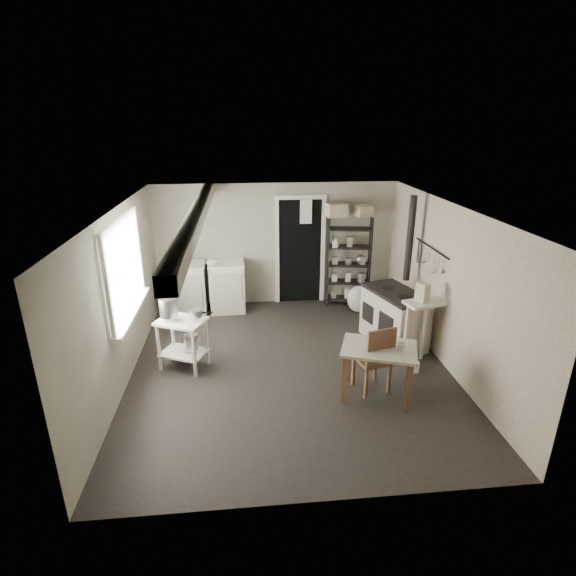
{
  "coord_description": "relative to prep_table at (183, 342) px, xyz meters",
  "views": [
    {
      "loc": [
        -0.61,
        -5.69,
        3.37
      ],
      "look_at": [
        0.0,
        0.3,
        1.1
      ],
      "focal_mm": 28.0,
      "sensor_mm": 36.0,
      "label": 1
    }
  ],
  "objects": [
    {
      "name": "shelf_jar",
      "position": [
        2.59,
        2.06,
        0.97
      ],
      "size": [
        0.12,
        0.12,
        0.2
      ],
      "primitive_type": "imported",
      "rotation": [
        0.0,
        0.0,
        -0.38
      ],
      "color": "white",
      "rests_on": "shelf_rack"
    },
    {
      "name": "table_cup",
      "position": [
        2.8,
        -1.06,
        0.41
      ],
      "size": [
        0.12,
        0.12,
        0.09
      ],
      "primitive_type": "imported",
      "rotation": [
        0.0,
        0.0,
        0.29
      ],
      "color": "white",
      "rests_on": "work_table"
    },
    {
      "name": "wall_front",
      "position": [
        1.52,
        -2.63,
        0.75
      ],
      "size": [
        4.5,
        0.02,
        2.3
      ],
      "primitive_type": "cube",
      "color": "#A29E8B",
      "rests_on": "ground"
    },
    {
      "name": "chair",
      "position": [
        2.52,
        -0.84,
        0.08
      ],
      "size": [
        0.49,
        0.51,
        0.97
      ],
      "primitive_type": null,
      "rotation": [
        0.0,
        0.0,
        0.26
      ],
      "color": "brown",
      "rests_on": "ground"
    },
    {
      "name": "saucepan",
      "position": [
        0.21,
        -0.01,
        0.45
      ],
      "size": [
        0.21,
        0.21,
        0.1
      ],
      "primitive_type": "cylinder",
      "rotation": [
        0.0,
        0.0,
        0.18
      ],
      "color": "#B2B2B5",
      "rests_on": "prep_table"
    },
    {
      "name": "counter_cup",
      "position": [
        -0.13,
        1.89,
        0.57
      ],
      "size": [
        0.12,
        0.12,
        0.09
      ],
      "primitive_type": "imported",
      "rotation": [
        0.0,
        0.0,
        0.02
      ],
      "color": "white",
      "rests_on": "base_cabinets"
    },
    {
      "name": "wall_back",
      "position": [
        1.52,
        2.37,
        0.75
      ],
      "size": [
        4.5,
        0.02,
        2.3
      ],
      "primitive_type": "cube",
      "color": "#A29E8B",
      "rests_on": "ground"
    },
    {
      "name": "wall_left",
      "position": [
        -0.73,
        -0.13,
        0.75
      ],
      "size": [
        0.02,
        5.0,
        2.3
      ],
      "primitive_type": "cube",
      "color": "#A29E8B",
      "rests_on": "ground"
    },
    {
      "name": "stove",
      "position": [
        3.24,
        0.45,
        0.04
      ],
      "size": [
        0.91,
        1.23,
        0.87
      ],
      "primitive_type": null,
      "rotation": [
        0.0,
        0.0,
        0.3
      ],
      "color": "beige",
      "rests_on": "ground"
    },
    {
      "name": "stovepipe",
      "position": [
        3.54,
        0.88,
        1.19
      ],
      "size": [
        0.14,
        0.14,
        1.37
      ],
      "primitive_type": null,
      "rotation": [
        0.0,
        0.0,
        0.36
      ],
      "color": "black",
      "rests_on": "stove"
    },
    {
      "name": "oats_box",
      "position": [
        3.4,
        -0.13,
        0.61
      ],
      "size": [
        0.17,
        0.22,
        0.28
      ],
      "primitive_type": "cube",
      "rotation": [
        0.0,
        0.0,
        0.36
      ],
      "color": "beige",
      "rests_on": "side_ledge"
    },
    {
      "name": "ceiling",
      "position": [
        1.52,
        -0.13,
        1.9
      ],
      "size": [
        5.0,
        5.0,
        0.0
      ],
      "primitive_type": "plane",
      "rotation": [
        3.14,
        0.0,
        0.0
      ],
      "color": "silver",
      "rests_on": "wall_back"
    },
    {
      "name": "bucket",
      "position": [
        0.11,
        0.03,
        -0.02
      ],
      "size": [
        0.24,
        0.24,
        0.22
      ],
      "primitive_type": "cylinder",
      "rotation": [
        0.0,
        0.0,
        -0.23
      ],
      "color": "#B2B2B5",
      "rests_on": "prep_table"
    },
    {
      "name": "floor",
      "position": [
        1.52,
        -0.13,
        -0.4
      ],
      "size": [
        5.0,
        5.0,
        0.0
      ],
      "primitive_type": "plane",
      "color": "black",
      "rests_on": "ground"
    },
    {
      "name": "work_table",
      "position": [
        2.55,
        -0.98,
        -0.02
      ],
      "size": [
        1.08,
        0.91,
        0.7
      ],
      "primitive_type": null,
      "rotation": [
        0.0,
        0.0,
        -0.34
      ],
      "color": "beige",
      "rests_on": "ground"
    },
    {
      "name": "wall_right",
      "position": [
        3.77,
        -0.13,
        0.75
      ],
      "size": [
        0.02,
        5.0,
        2.3
      ],
      "primitive_type": "cube",
      "color": "#A29E8B",
      "rests_on": "ground"
    },
    {
      "name": "floor_crock",
      "position": [
        3.27,
        -0.46,
        -0.33
      ],
      "size": [
        0.15,
        0.15,
        0.15
      ],
      "primitive_type": "cylinder",
      "rotation": [
        0.0,
        0.0,
        0.26
      ],
      "color": "white",
      "rests_on": "ground"
    },
    {
      "name": "doorway",
      "position": [
        1.97,
        2.34,
        0.6
      ],
      "size": [
        0.96,
        0.1,
        2.08
      ],
      "primitive_type": null,
      "color": "white",
      "rests_on": "ground"
    },
    {
      "name": "side_ledge",
      "position": [
        3.47,
        -0.13,
        0.03
      ],
      "size": [
        0.67,
        0.46,
        0.93
      ],
      "primitive_type": null,
      "rotation": [
        0.0,
        0.0,
        0.24
      ],
      "color": "white",
      "rests_on": "ground"
    },
    {
      "name": "utensil_rail",
      "position": [
        3.71,
        0.47,
        1.15
      ],
      "size": [
        0.06,
        1.2,
        0.44
      ],
      "primitive_type": null,
      "color": "#B2B2B5",
      "rests_on": "wall_right"
    },
    {
      "name": "stockpot",
      "position": [
        -0.15,
        0.02,
        0.54
      ],
      "size": [
        0.31,
        0.31,
        0.27
      ],
      "primitive_type": "cylinder",
      "rotation": [
        0.0,
        0.0,
        -0.28
      ],
      "color": "#B2B2B5",
      "rests_on": "prep_table"
    },
    {
      "name": "mixing_bowl",
      "position": [
        0.33,
        1.95,
        0.55
      ],
      "size": [
        0.36,
        0.36,
        0.07
      ],
      "primitive_type": "imported",
      "rotation": [
        0.0,
        0.0,
        -0.42
      ],
      "color": "white",
      "rests_on": "base_cabinets"
    },
    {
      "name": "base_cabinets",
      "position": [
        0.22,
        2.05,
        0.06
      ],
      "size": [
        1.44,
        0.65,
        0.93
      ],
      "primitive_type": null,
      "rotation": [
        0.0,
        0.0,
        0.03
      ],
      "color": "beige",
      "rests_on": "ground"
    },
    {
      "name": "wallpaper_panel",
      "position": [
        3.76,
        -0.13,
        0.75
      ],
      "size": [
        0.01,
        5.0,
        2.3
      ],
      "primitive_type": null,
      "color": "beige",
      "rests_on": "wall_right"
    },
    {
      "name": "storage_box_b",
      "position": [
        3.1,
        2.13,
        1.59
      ],
      "size": [
        0.35,
        0.33,
        0.19
      ],
      "primitive_type": "cube",
      "rotation": [
        0.0,
        0.0,
        0.25
      ],
      "color": "beige",
      "rests_on": "shelf_rack"
    },
    {
      "name": "storage_box_a",
      "position": [
        2.59,
        2.11,
        1.61
      ],
      "size": [
        0.39,
        0.35,
        0.24
      ],
      "primitive_type": "cube",
      "rotation": [
        0.0,
        0.0,
        0.14
      ],
      "color": "beige",
      "rests_on": "shelf_rack"
    },
    {
      "name": "flour_sack",
      "position": [
        2.99,
        1.71,
        -0.16
      ],
      "size": [
        0.5,
        0.45,
        0.5
      ],
      "primitive_type": "ellipsoid",
      "rotation": [
        0.0,
        0.0,
        0.27
      ],
      "color": "white",
      "rests_on": "ground"
    },
    {
      "name": "shelf_rack",
      "position": [
        2.87,
        2.11,
        0.55
      ],
      "size": [
        0.85,
        0.44,
        1.72
      ],
      "primitive_type": null,
      "rotation": [
        0.0,
        0.0,
        -0.16
      ],
      "color": "black",
      "rests_on": "ground"
    },
    {
      "name": "window",
      "position": [
        -0.7,
        0.07,
        1.1
      ],
      "size": [
        0.12,
        1.76,
        1.28
      ],
      "primitive_type": null,
      "color": "white",
      "rests_on": "wall_left"
    },
    {
      "name": "ceiling_beam",
      "position": [
        0.32,
        -0.13,
        1.8
      ],
      "size": [
        0.18,
        5.0,
        0.18
      ],
      "primitive_type": null,
      "color": "white",
      "rests_on": "ceiling"
    },
    {
      "name": "prep_table",
      "position": [
        0.0,
        0.0,
        0.0
      ],
      "size": [
        0.78,
        0.69,
        0.74
      ],
      "primitive_type": null,
      "rotation": [
        0.0,
        0.0,
        -0.42
      ],
      "color": "white",
      "rests_on": "ground"
    }
  ]
}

